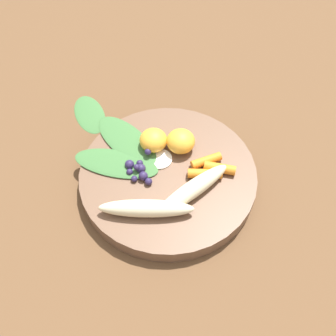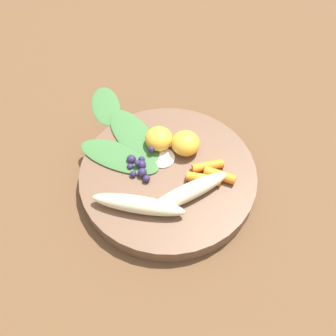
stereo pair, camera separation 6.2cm
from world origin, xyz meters
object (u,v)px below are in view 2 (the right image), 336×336
banana_peeled_right (138,205)px  kale_leaf_stray (105,105)px  bowl (168,177)px  orange_segment_near (159,139)px  banana_peeled_left (187,193)px

banana_peeled_right → kale_leaf_stray: 0.26m
bowl → orange_segment_near: bearing=157.2°
banana_peeled_right → kale_leaf_stray: bearing=117.7°
bowl → banana_peeled_right: banana_peeled_right is taller
banana_peeled_right → kale_leaf_stray: banana_peeled_right is taller
banana_peeled_left → kale_leaf_stray: (-0.26, 0.02, -0.04)m
banana_peeled_left → orange_segment_near: 0.11m
bowl → orange_segment_near: size_ratio=6.25×
banana_peeled_left → banana_peeled_right: (-0.03, -0.07, 0.00)m
banana_peeled_right → kale_leaf_stray: (-0.24, 0.09, -0.04)m
bowl → banana_peeled_left: bearing=-6.7°
bowl → banana_peeled_right: 0.09m
bowl → kale_leaf_stray: bearing=176.2°
orange_segment_near → kale_leaf_stray: 0.16m
bowl → banana_peeled_left: banana_peeled_left is taller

